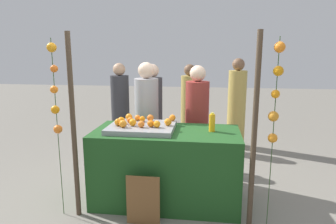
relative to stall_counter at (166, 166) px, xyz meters
name	(u,v)px	position (x,y,z in m)	size (l,w,h in m)	color
ground_plane	(166,200)	(0.00, 0.00, -0.46)	(24.00, 24.00, 0.00)	gray
stall_counter	(166,166)	(0.00, 0.00, 0.00)	(1.76, 0.84, 0.91)	#1E4C1E
orange_tray	(142,127)	(-0.30, 0.00, 0.49)	(0.79, 0.64, 0.06)	gray
orange_0	(157,124)	(-0.10, -0.10, 0.56)	(0.08, 0.08, 0.08)	orange
orange_1	(151,124)	(-0.18, -0.08, 0.56)	(0.08, 0.08, 0.08)	orange
orange_2	(123,124)	(-0.50, -0.14, 0.56)	(0.09, 0.09, 0.09)	orange
orange_3	(138,118)	(-0.41, 0.22, 0.55)	(0.08, 0.08, 0.08)	orange
orange_4	(129,117)	(-0.52, 0.23, 0.56)	(0.09, 0.09, 0.09)	orange
orange_5	(133,122)	(-0.40, -0.05, 0.56)	(0.09, 0.09, 0.09)	orange
orange_6	(142,119)	(-0.33, 0.17, 0.55)	(0.07, 0.07, 0.07)	orange
orange_7	(130,120)	(-0.46, 0.07, 0.56)	(0.08, 0.08, 0.08)	orange
orange_8	(172,118)	(0.04, 0.27, 0.56)	(0.08, 0.08, 0.08)	orange
orange_9	(118,122)	(-0.58, -0.07, 0.56)	(0.09, 0.09, 0.09)	orange
orange_10	(121,120)	(-0.56, 0.02, 0.56)	(0.09, 0.09, 0.09)	orange
orange_11	(141,124)	(-0.28, -0.11, 0.56)	(0.08, 0.08, 0.08)	orange
orange_12	(168,122)	(0.02, 0.01, 0.56)	(0.09, 0.09, 0.09)	orange
orange_13	(150,118)	(-0.24, 0.21, 0.56)	(0.09, 0.09, 0.09)	orange
juice_bottle	(212,123)	(0.54, 0.04, 0.56)	(0.07, 0.07, 0.23)	#FAA918
chalkboard_sign	(143,201)	(-0.18, -0.56, -0.18)	(0.37, 0.03, 0.57)	brown
vendor_left	(147,125)	(-0.39, 0.70, 0.34)	(0.34, 0.34, 1.70)	#99999E
vendor_right	(197,128)	(0.34, 0.74, 0.32)	(0.33, 0.33, 1.66)	maroon
crowd_person_0	(153,116)	(-0.43, 1.43, 0.31)	(0.33, 0.33, 1.65)	#333338
crowd_person_1	(120,111)	(-1.10, 1.78, 0.31)	(0.33, 0.33, 1.64)	#333338
crowd_person_2	(237,106)	(1.04, 2.37, 0.34)	(0.34, 0.34, 1.72)	tan
crowd_person_3	(189,109)	(0.13, 2.26, 0.29)	(0.32, 0.32, 1.61)	tan
canopy_post_left	(73,128)	(-0.96, -0.46, 0.57)	(0.06, 0.06, 2.06)	#473828
canopy_post_right	(254,135)	(0.96, -0.46, 0.57)	(0.06, 0.06, 2.06)	#473828
garland_strand_left	(55,91)	(-1.14, -0.48, 0.99)	(0.11, 0.11, 2.00)	#2D4C23
garland_strand_right	(276,93)	(1.13, -0.52, 1.01)	(0.12, 0.11, 2.00)	#2D4C23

